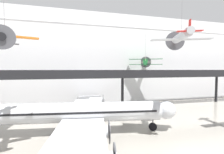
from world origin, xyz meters
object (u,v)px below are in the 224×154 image
(airliner_silver_main, at_px, (77,113))
(suspended_plane_silver_racer, at_px, (181,37))
(suspended_plane_green_biplane, at_px, (145,62))
(suspended_plane_orange_highwing, at_px, (5,40))

(airliner_silver_main, xyz_separation_m, suspended_plane_silver_racer, (14.34, -4.85, 11.28))
(suspended_plane_silver_racer, bearing_deg, suspended_plane_green_biplane, 8.54)
(airliner_silver_main, bearing_deg, suspended_plane_green_biplane, 46.95)
(airliner_silver_main, xyz_separation_m, suspended_plane_green_biplane, (18.75, 15.24, 8.61))
(suspended_plane_green_biplane, bearing_deg, suspended_plane_orange_highwing, 154.86)
(airliner_silver_main, distance_m, suspended_plane_orange_highwing, 13.31)
(suspended_plane_orange_highwing, distance_m, suspended_plane_silver_racer, 21.77)
(airliner_silver_main, relative_size, suspended_plane_orange_highwing, 4.55)
(suspended_plane_green_biplane, bearing_deg, airliner_silver_main, 156.03)
(airliner_silver_main, height_order, suspended_plane_orange_highwing, suspended_plane_orange_highwing)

